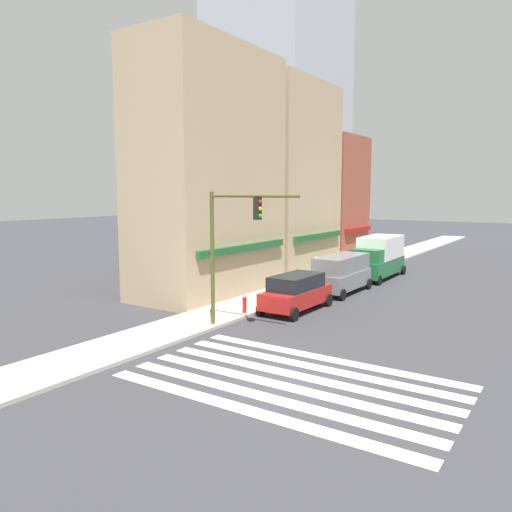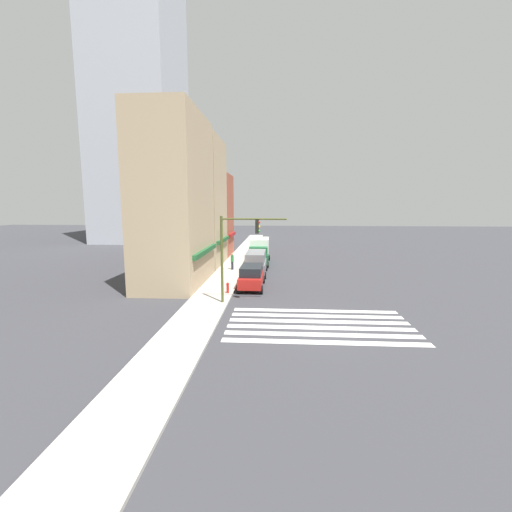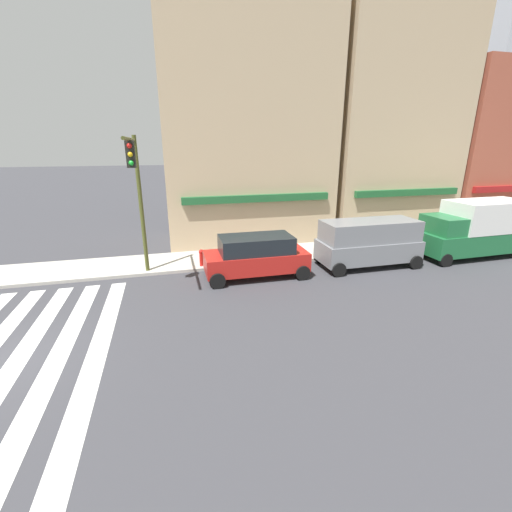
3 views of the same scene
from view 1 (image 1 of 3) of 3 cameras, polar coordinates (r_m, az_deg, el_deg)
The scene contains 10 objects.
ground_plane at distance 17.11m, azimuth 4.15°, elevation -14.06°, with size 200.00×200.00×0.00m, color #38383D.
sidewalk_left at distance 21.55m, azimuth -13.76°, elevation -9.51°, with size 120.00×3.00×0.15m.
crosswalk_stripes at distance 17.11m, azimuth 4.15°, elevation -14.04°, with size 5.94×10.80×0.01m.
storefront_row at distance 36.55m, azimuth 1.66°, elevation 8.39°, with size 25.63×5.30×14.76m.
traffic_signal at distance 22.20m, azimuth -2.94°, elevation 2.22°, with size 0.32×4.59×6.27m.
suv_red at distance 26.43m, azimuth 4.62°, elevation -4.09°, with size 4.72×2.12×1.94m.
van_grey at distance 31.52m, azimuth 9.73°, elevation -1.86°, with size 5.00×2.22×2.34m.
box_truck_green at distance 37.51m, azimuth 13.78°, elevation -0.06°, with size 6.24×2.42×3.04m.
pedestrian_green_top at distance 34.31m, azimuth 6.88°, elevation -1.43°, with size 0.32×0.32×1.77m.
fire_hydrant at distance 25.44m, azimuth -1.32°, elevation -5.48°, with size 0.24×0.24×0.84m.
Camera 1 is at (-13.93, -7.76, 6.20)m, focal length 35.00 mm.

